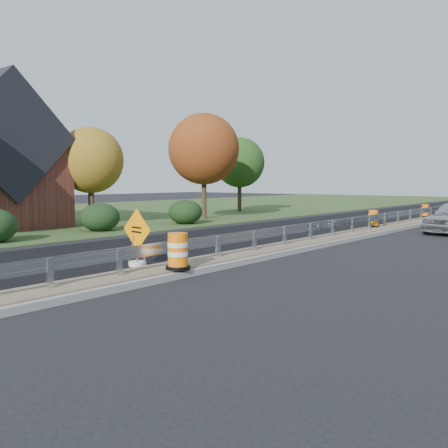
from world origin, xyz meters
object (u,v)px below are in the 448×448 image
Objects in this scene: caution_sign at (137,252)px; barrel_median_mid at (373,219)px; barrel_median_near at (178,252)px; barrel_median_far at (425,211)px.

caution_sign is 15.20m from barrel_median_mid.
barrel_median_far is (-1.10, 24.93, -0.08)m from barrel_median_near.
barrel_median_mid is at bearing -88.53° from barrel_median_far.
barrel_median_far is at bearing 91.47° from barrel_median_mid.
barrel_median_near is 24.96m from barrel_median_far.
caution_sign is at bearing -92.66° from barrel_median_far.
barrel_median_near is at bearing -87.47° from barrel_median_far.
caution_sign reaches higher than barrel_median_mid.
barrel_median_near is 1.13× the size of barrel_median_mid.
barrel_median_far is at bearing 90.45° from caution_sign.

